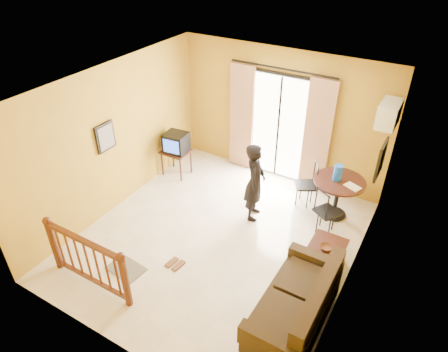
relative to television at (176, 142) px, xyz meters
The scene contains 19 objects.
ground 2.45m from the television, 36.24° to the right, with size 5.00×5.00×0.00m, color beige.
room_shell 2.49m from the television, 36.24° to the right, with size 5.00×5.00×5.00m.
balcony_door 2.18m from the television, 29.60° to the left, with size 2.25×0.14×2.46m.
tv_table 0.29m from the television, behind, with size 0.59×0.49×0.59m.
television is the anchor object (origin of this frame).
picture_left 1.77m from the television, 102.45° to the right, with size 0.05×0.42×0.52m.
dining_table 3.47m from the television, ahead, with size 0.95×0.95×0.79m.
water_jug 3.40m from the television, ahead, with size 0.16×0.16×0.30m, color blue.
serving_tray 3.71m from the television, ahead, with size 0.28×0.18×0.02m, color white.
dining_chairs 3.22m from the television, ahead, with size 1.18×1.14×0.95m.
air_conditioner 4.23m from the television, ahead, with size 0.31×0.60×0.40m.
botanical_print 4.17m from the television, ahead, with size 0.05×0.50×0.60m.
coffee_table 3.95m from the television, 18.09° to the right, with size 0.55×0.99×0.44m.
bowl 3.90m from the television, 16.94° to the right, with size 0.19×0.19×0.06m, color brown.
sofa 4.40m from the television, 31.66° to the right, with size 0.85×1.80×0.86m.
standing_person 2.16m from the television, 12.41° to the right, with size 0.56×0.37×1.55m, color black.
stair_balustrade 3.36m from the television, 77.59° to the right, with size 1.63×0.13×1.04m.
doormat 3.03m from the television, 71.08° to the right, with size 0.60×0.40×0.02m, color #625E4F.
sandals 2.88m from the television, 55.21° to the right, with size 0.27×0.26×0.03m.
Camera 1 is at (2.81, -4.58, 4.88)m, focal length 32.00 mm.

